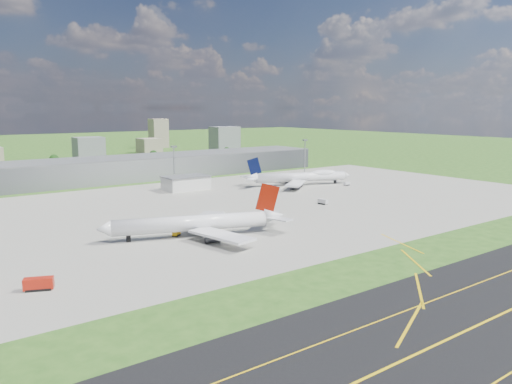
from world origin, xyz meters
TOP-DOWN VIEW (x-y plane):
  - ground at (0.00, 150.00)m, footprint 1400.00×1400.00m
  - apron at (10.00, 40.00)m, footprint 360.00×190.00m
  - terminal at (0.00, 165.00)m, footprint 300.00×42.00m
  - ops_building at (10.00, 100.00)m, footprint 26.00×16.00m
  - mast_center at (10.00, 115.00)m, footprint 3.50×2.00m
  - mast_east at (120.00, 115.00)m, footprint 3.50×2.00m
  - airliner_red_twin at (-40.37, -2.41)m, footprint 70.19×53.33m
  - airliner_blue_quad at (78.72, 72.63)m, footprint 68.85×52.47m
  - fire_truck at (-104.12, -26.65)m, footprint 8.26×5.69m
  - tug_yellow at (-46.67, 3.55)m, footprint 4.02×3.68m
  - van_white_near at (44.45, 16.74)m, footprint 3.16×5.62m
  - van_white_far at (100.87, 53.37)m, footprint 4.31×2.28m
  - bldg_c at (20.00, 310.00)m, footprint 26.00×20.00m
  - bldg_ce at (100.00, 350.00)m, footprint 22.00×24.00m
  - bldg_e at (180.00, 320.00)m, footprint 30.00×22.00m
  - bldg_tall_e at (140.00, 410.00)m, footprint 20.00×18.00m
  - tree_c at (-20.00, 280.00)m, footprint 8.10×8.10m
  - tree_e at (70.00, 275.00)m, footprint 7.65×7.65m
  - tree_far_e at (160.00, 285.00)m, footprint 6.30×6.30m

SIDE VIEW (x-z plane):
  - ground at x=0.00m, z-range 0.00..0.00m
  - apron at x=10.00m, z-range 0.00..0.08m
  - tug_yellow at x=-46.67m, z-range 0.04..1.79m
  - van_white_far at x=100.87m, z-range 0.02..2.23m
  - van_white_near at x=44.45m, z-range 0.01..2.70m
  - fire_truck at x=-104.12m, z-range 0.00..3.44m
  - ops_building at x=10.00m, z-range 0.00..8.00m
  - tree_far_e at x=160.00m, z-range 0.68..8.38m
  - airliner_blue_quad at x=78.72m, z-range -4.17..14.60m
  - airliner_red_twin at x=-40.37m, z-range -4.64..15.23m
  - tree_e at x=70.00m, z-range 0.84..10.19m
  - tree_c at x=-20.00m, z-range 0.89..10.79m
  - terminal at x=0.00m, z-range 0.00..15.00m
  - bldg_ce at x=100.00m, z-range 0.00..16.00m
  - bldg_c at x=20.00m, z-range 0.00..22.00m
  - bldg_e at x=180.00m, z-range 0.00..28.00m
  - mast_center at x=10.00m, z-range 4.76..30.66m
  - mast_east at x=120.00m, z-range 4.76..30.66m
  - bldg_tall_e at x=140.00m, z-range 0.00..36.00m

